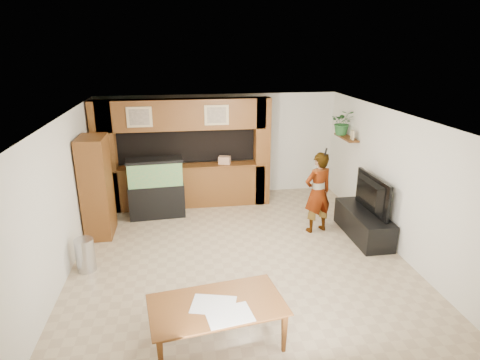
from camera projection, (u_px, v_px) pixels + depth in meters
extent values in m
plane|color=tan|center=(238.00, 252.00, 7.66)|extent=(6.50, 6.50, 0.00)
plane|color=white|center=(237.00, 117.00, 6.82)|extent=(6.50, 6.50, 0.00)
plane|color=white|center=(219.00, 145.00, 10.28)|extent=(6.00, 0.00, 6.00)
plane|color=white|center=(63.00, 197.00, 6.81)|extent=(0.00, 6.50, 6.50)
plane|color=white|center=(393.00, 180.00, 7.66)|extent=(0.00, 6.50, 6.50)
cube|color=brown|center=(186.00, 187.00, 9.66)|extent=(3.80, 0.35, 1.00)
cube|color=brown|center=(185.00, 166.00, 9.49)|extent=(3.80, 0.43, 0.04)
cube|color=brown|center=(183.00, 114.00, 9.10)|extent=(3.80, 0.35, 0.70)
cube|color=brown|center=(105.00, 158.00, 9.15)|extent=(0.50, 0.35, 2.60)
cube|color=brown|center=(262.00, 152.00, 9.66)|extent=(0.35, 0.35, 2.60)
cube|color=black|center=(184.00, 143.00, 9.87)|extent=(4.20, 0.45, 0.85)
cube|color=#C8B385|center=(139.00, 117.00, 8.78)|extent=(0.55, 0.03, 0.45)
cube|color=tan|center=(139.00, 117.00, 8.76)|extent=(0.43, 0.01, 0.35)
cube|color=#C8B385|center=(217.00, 115.00, 9.02)|extent=(0.55, 0.03, 0.45)
cube|color=tan|center=(217.00, 115.00, 9.00)|extent=(0.43, 0.01, 0.35)
cylinder|color=black|center=(74.00, 148.00, 7.56)|extent=(0.04, 0.25, 0.25)
cylinder|color=white|center=(76.00, 148.00, 7.56)|extent=(0.01, 0.21, 0.21)
cube|color=brown|center=(346.00, 138.00, 9.34)|extent=(0.25, 0.90, 0.04)
cube|color=brown|center=(97.00, 187.00, 8.08)|extent=(0.52, 0.84, 2.06)
cylinder|color=#B2B2B7|center=(85.00, 255.00, 6.96)|extent=(0.33, 0.33, 0.60)
cube|color=black|center=(157.00, 200.00, 9.13)|extent=(1.23, 0.46, 0.77)
cube|color=#317B49|center=(155.00, 173.00, 8.92)|extent=(1.18, 0.43, 0.53)
cube|color=black|center=(154.00, 160.00, 8.83)|extent=(1.23, 0.46, 0.06)
cube|color=black|center=(363.00, 224.00, 8.22)|extent=(0.60, 1.65, 0.55)
imported|color=black|center=(367.00, 194.00, 8.01)|extent=(0.20, 1.29, 0.74)
cube|color=#C8B385|center=(352.00, 135.00, 9.01)|extent=(0.04, 0.16, 0.21)
imported|color=#28642D|center=(343.00, 122.00, 9.43)|extent=(0.66, 0.62, 0.59)
imported|color=tan|center=(318.00, 193.00, 8.26)|extent=(0.72, 0.57, 1.72)
cylinder|color=black|center=(326.00, 152.00, 7.83)|extent=(0.04, 0.10, 0.16)
imported|color=brown|center=(218.00, 325.00, 5.21)|extent=(1.85, 1.20, 0.61)
cube|color=silver|center=(214.00, 305.00, 5.13)|extent=(0.64, 0.53, 0.01)
cube|color=silver|center=(229.00, 315.00, 4.92)|extent=(0.62, 0.49, 0.01)
cube|color=tan|center=(225.00, 160.00, 9.59)|extent=(0.32, 0.26, 0.18)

